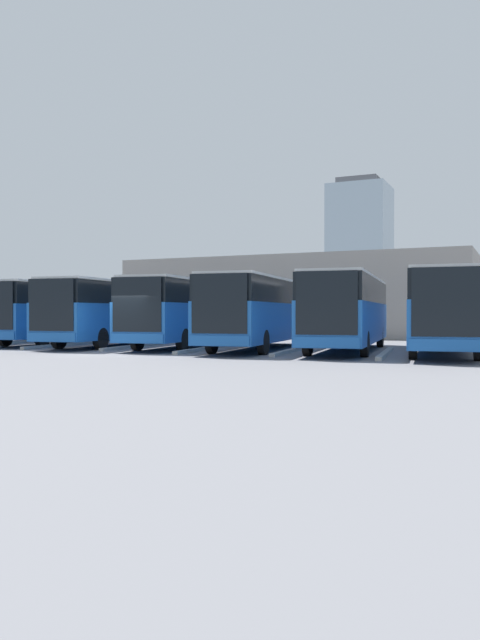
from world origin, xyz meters
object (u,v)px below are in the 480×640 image
at_px(bus_2, 261,310).
at_px(bus_0, 444,310).
at_px(bus_6, 4,311).
at_px(bus_3, 190,310).
at_px(bus_4, 117,310).
at_px(bus_1, 348,310).
at_px(bus_5, 64,311).

bearing_deg(bus_2, bus_0, 173.55).
relative_size(bus_2, bus_6, 1.00).
height_order(bus_3, bus_4, same).
bearing_deg(bus_3, bus_0, 170.52).
relative_size(bus_0, bus_6, 1.00).
height_order(bus_0, bus_1, same).
xyz_separation_m(bus_0, bus_1, (4.22, -0.19, 0.00)).
bearing_deg(bus_1, bus_0, 170.10).
xyz_separation_m(bus_1, bus_3, (8.44, -0.30, 0.00)).
bearing_deg(bus_2, bus_5, -10.97).
distance_m(bus_0, bus_3, 12.67).
distance_m(bus_4, bus_6, 8.44).
bearing_deg(bus_4, bus_1, 173.62).
relative_size(bus_1, bus_6, 1.00).
xyz_separation_m(bus_3, bus_4, (4.22, 0.49, 0.00)).
bearing_deg(bus_6, bus_2, 171.44).
relative_size(bus_2, bus_5, 1.00).
bearing_deg(bus_5, bus_3, 171.30).
bearing_deg(bus_5, bus_0, 170.83).
distance_m(bus_2, bus_4, 8.44).
relative_size(bus_3, bus_4, 1.00).
bearing_deg(bus_3, bus_5, -8.70).
distance_m(bus_1, bus_4, 12.66).
relative_size(bus_2, bus_3, 1.00).
height_order(bus_3, bus_5, same).
bearing_deg(bus_5, bus_4, 163.29).
relative_size(bus_0, bus_2, 1.00).
bearing_deg(bus_2, bus_3, -15.47).
xyz_separation_m(bus_0, bus_6, (25.32, -0.26, 0.00)).
xyz_separation_m(bus_3, bus_5, (8.44, -0.21, 0.00)).
height_order(bus_2, bus_5, same).
relative_size(bus_1, bus_3, 1.00).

